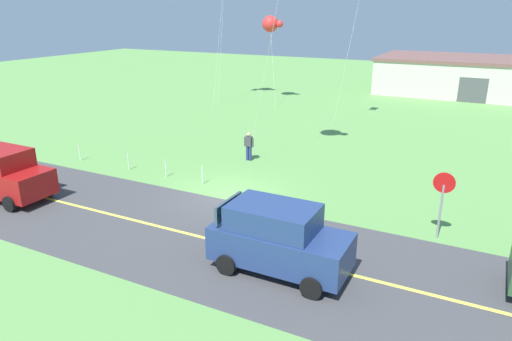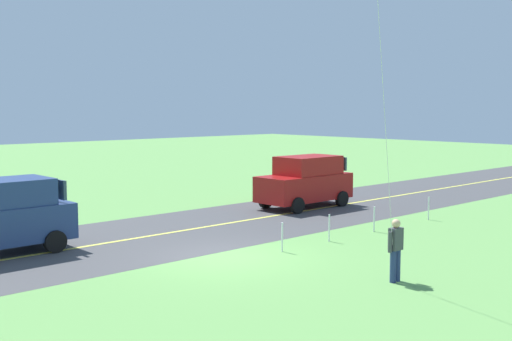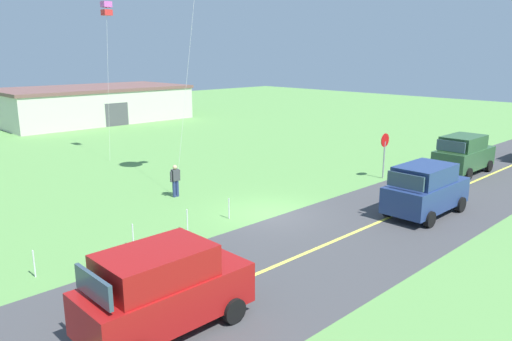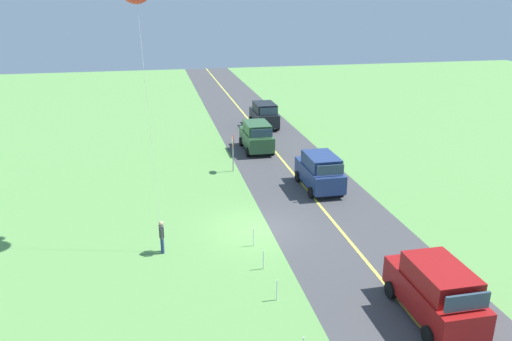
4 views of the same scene
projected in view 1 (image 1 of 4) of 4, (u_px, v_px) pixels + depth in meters
name	position (u px, v px, depth m)	size (l,w,h in m)	color
ground_plane	(226.00, 196.00, 21.25)	(120.00, 120.00, 0.10)	#60994C
asphalt_road	(173.00, 230.00, 17.87)	(120.00, 7.00, 0.00)	#424244
road_centre_stripe	(173.00, 230.00, 17.87)	(120.00, 0.16, 0.00)	#E5E04C
car_suv_foreground	(278.00, 238.00, 14.76)	(4.40, 2.12, 2.24)	navy
car_parked_west_near	(3.00, 173.00, 20.58)	(4.40, 2.12, 2.24)	maroon
stop_sign	(443.00, 193.00, 16.66)	(0.76, 0.08, 2.56)	gray
person_adult_near	(249.00, 145.00, 25.77)	(0.58, 0.22, 1.60)	navy
kite_pink_drift	(271.00, 24.00, 40.50)	(2.74, 3.80, 7.41)	silver
warehouse_distant	(477.00, 76.00, 45.50)	(18.36, 10.20, 3.50)	beige
fence_post_0	(80.00, 153.00, 25.89)	(0.05, 0.05, 0.90)	silver
fence_post_1	(128.00, 162.00, 24.39)	(0.05, 0.05, 0.90)	silver
fence_post_2	(166.00, 168.00, 23.35)	(0.05, 0.05, 0.90)	silver
fence_post_3	(202.00, 175.00, 22.41)	(0.05, 0.05, 0.90)	silver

